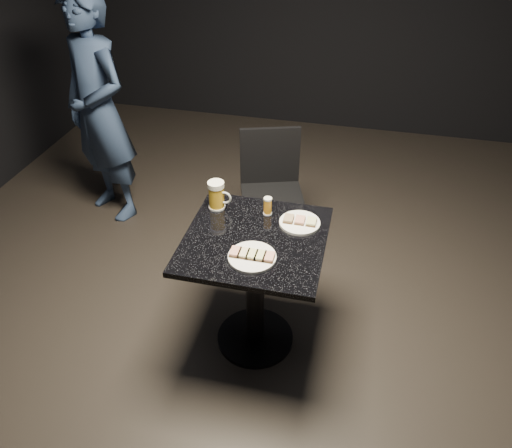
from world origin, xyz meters
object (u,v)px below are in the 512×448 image
object	(u,v)px
table	(255,274)
beer_tumbler	(268,206)
plate_large	(252,257)
plate_small	(300,223)
beer_mug	(217,195)
chair	(271,186)
patron	(99,111)

from	to	relation	value
table	beer_tumbler	bearing A→B (deg)	85.67
plate_large	plate_small	size ratio (longest dim) A/B	1.09
beer_mug	beer_tumbler	size ratio (longest dim) A/B	1.61
table	chair	size ratio (longest dim) A/B	0.86
plate_large	beer_mug	world-z (taller)	beer_mug
chair	beer_tumbler	bearing A→B (deg)	-80.18
beer_mug	chair	size ratio (longest dim) A/B	0.18
patron	table	world-z (taller)	patron
table	beer_mug	size ratio (longest dim) A/B	4.75
plate_large	beer_mug	bearing A→B (deg)	127.45
beer_tumbler	table	bearing A→B (deg)	-94.33
table	chair	xyz separation A→B (m)	(-0.10, 0.88, -0.01)
beer_mug	table	bearing A→B (deg)	-39.24
plate_small	beer_tumbler	xyz separation A→B (m)	(-0.18, 0.05, 0.04)
plate_small	patron	world-z (taller)	patron
table	beer_tumbler	world-z (taller)	beer_tumbler
plate_small	beer_tumbler	world-z (taller)	beer_tumbler
chair	plate_large	bearing A→B (deg)	-83.34
table	chair	bearing A→B (deg)	96.36
plate_large	beer_tumbler	size ratio (longest dim) A/B	2.34
patron	beer_mug	world-z (taller)	patron
plate_large	plate_small	world-z (taller)	same
plate_small	beer_mug	bearing A→B (deg)	174.25
plate_small	table	world-z (taller)	plate_small
beer_mug	plate_large	bearing A→B (deg)	-52.55
table	chair	distance (m)	0.88
beer_tumbler	chair	distance (m)	0.73
patron	beer_mug	bearing A→B (deg)	-9.77
table	beer_tumbler	xyz separation A→B (m)	(0.02, 0.22, 0.29)
table	plate_small	bearing A→B (deg)	40.04
plate_small	table	bearing A→B (deg)	-139.96
table	beer_mug	xyz separation A→B (m)	(-0.26, 0.21, 0.32)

